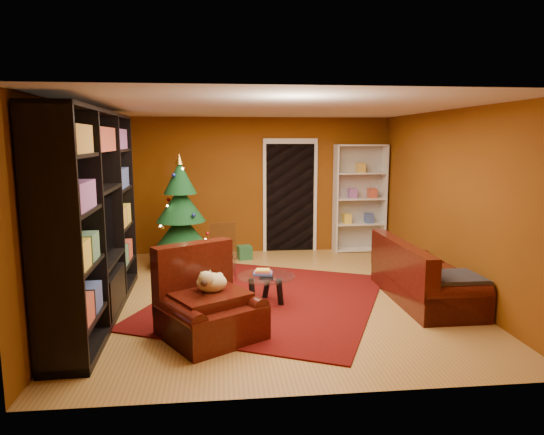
{
  "coord_description": "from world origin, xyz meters",
  "views": [
    {
      "loc": [
        -0.74,
        -6.57,
        2.18
      ],
      "look_at": [
        0.0,
        0.4,
        1.05
      ],
      "focal_mm": 32.0,
      "sensor_mm": 36.0,
      "label": 1
    }
  ],
  "objects": [
    {
      "name": "dog",
      "position": [
        -0.86,
        -1.34,
        0.61
      ],
      "size": [
        0.5,
        0.46,
        0.27
      ],
      "primitive_type": null,
      "rotation": [
        0.0,
        0.0,
        0.55
      ],
      "color": "beige",
      "rests_on": "armchair"
    },
    {
      "name": "sofa",
      "position": [
        2.02,
        -0.43,
        0.42
      ],
      "size": [
        0.9,
        1.95,
        0.84
      ],
      "primitive_type": null,
      "rotation": [
        0.0,
        0.0,
        1.58
      ],
      "color": "black",
      "rests_on": "rug"
    },
    {
      "name": "white_bookshelf",
      "position": [
        1.95,
        2.57,
        1.04
      ],
      "size": [
        1.0,
        0.38,
        2.14
      ],
      "primitive_type": null,
      "rotation": [
        0.0,
        0.0,
        0.02
      ],
      "color": "white",
      "rests_on": "floor"
    },
    {
      "name": "acrylic_chair",
      "position": [
        -0.72,
        0.79,
        0.4
      ],
      "size": [
        0.43,
        0.46,
        0.8
      ],
      "primitive_type": null,
      "rotation": [
        0.0,
        0.0,
        0.04
      ],
      "color": "#66605B",
      "rests_on": "rug"
    },
    {
      "name": "ceiling",
      "position": [
        0.0,
        0.0,
        2.62
      ],
      "size": [
        5.0,
        5.5,
        0.05
      ],
      "primitive_type": "cube",
      "color": "silver",
      "rests_on": "wall_back"
    },
    {
      "name": "media_unit",
      "position": [
        -2.27,
        -0.59,
        1.26
      ],
      "size": [
        0.61,
        3.31,
        2.52
      ],
      "primitive_type": null,
      "rotation": [
        0.0,
        0.0,
        0.03
      ],
      "color": "black",
      "rests_on": "floor"
    },
    {
      "name": "christmas_tree",
      "position": [
        -1.43,
        1.7,
        0.95
      ],
      "size": [
        1.21,
        1.21,
        1.96
      ],
      "primitive_type": null,
      "rotation": [
        0.0,
        0.0,
        0.1
      ],
      "color": "#0E3D1A",
      "rests_on": "floor"
    },
    {
      "name": "gift_box_teal",
      "position": [
        -1.38,
        1.92,
        0.13
      ],
      "size": [
        0.34,
        0.34,
        0.27
      ],
      "primitive_type": "cube",
      "rotation": [
        0.0,
        0.0,
        0.33
      ],
      "color": "#1D6470",
      "rests_on": "floor"
    },
    {
      "name": "wall_right",
      "position": [
        2.52,
        0.0,
        1.3
      ],
      "size": [
        0.05,
        5.5,
        2.6
      ],
      "primitive_type": "cube",
      "color": "brown",
      "rests_on": "ground"
    },
    {
      "name": "coffee_table",
      "position": [
        -0.16,
        -0.36,
        0.2
      ],
      "size": [
        0.86,
        0.86,
        0.48
      ],
      "primitive_type": null,
      "rotation": [
        0.0,
        0.0,
        -0.13
      ],
      "color": "gray",
      "rests_on": "rug"
    },
    {
      "name": "rug",
      "position": [
        -0.12,
        -0.21,
        0.01
      ],
      "size": [
        3.92,
        4.15,
        0.02
      ],
      "primitive_type": "cube",
      "rotation": [
        0.0,
        0.0,
        -0.43
      ],
      "color": "#560C0A",
      "rests_on": "floor"
    },
    {
      "name": "gift_box_green",
      "position": [
        -0.33,
        2.14,
        0.12
      ],
      "size": [
        0.29,
        0.29,
        0.25
      ],
      "primitive_type": "cube",
      "rotation": [
        0.0,
        0.0,
        0.21
      ],
      "color": "#1F5931",
      "rests_on": "floor"
    },
    {
      "name": "wall_left",
      "position": [
        -2.52,
        0.0,
        1.3
      ],
      "size": [
        0.05,
        5.5,
        2.6
      ],
      "primitive_type": "cube",
      "color": "brown",
      "rests_on": "ground"
    },
    {
      "name": "gift_box_red",
      "position": [
        -1.19,
        2.49,
        0.12
      ],
      "size": [
        0.25,
        0.25,
        0.23
      ],
      "primitive_type": "cube",
      "rotation": [
        0.0,
        0.0,
        0.08
      ],
      "color": "#A72E15",
      "rests_on": "floor"
    },
    {
      "name": "doorway",
      "position": [
        0.6,
        2.73,
        1.05
      ],
      "size": [
        1.06,
        0.6,
        2.16
      ],
      "primitive_type": null,
      "color": "black",
      "rests_on": "floor"
    },
    {
      "name": "floor",
      "position": [
        0.0,
        0.0,
        -0.03
      ],
      "size": [
        5.0,
        5.5,
        0.05
      ],
      "primitive_type": "cube",
      "color": "#A17636",
      "rests_on": "ground"
    },
    {
      "name": "armchair",
      "position": [
        -0.87,
        -1.4,
        0.41
      ],
      "size": [
        1.44,
        1.44,
        0.82
      ],
      "primitive_type": null,
      "rotation": [
        0.0,
        0.0,
        0.55
      ],
      "color": "black",
      "rests_on": "rug"
    },
    {
      "name": "wall_back",
      "position": [
        0.0,
        2.77,
        1.3
      ],
      "size": [
        5.0,
        0.05,
        2.6
      ],
      "primitive_type": "cube",
      "color": "brown",
      "rests_on": "ground"
    }
  ]
}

